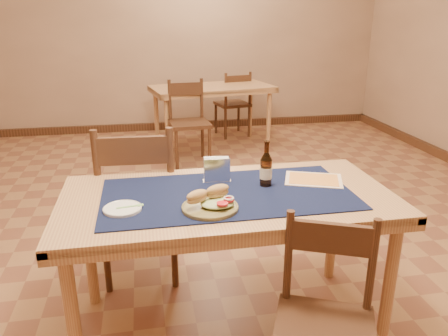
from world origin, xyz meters
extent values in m
cube|color=#936440|center=(0.00, 0.00, -0.01)|extent=(6.00, 7.00, 0.02)
cube|color=tan|center=(0.00, 3.51, 1.40)|extent=(6.00, 0.02, 2.80)
cylinder|color=tan|center=(-0.72, -1.12, 0.35)|extent=(0.06, 0.06, 0.71)
cylinder|color=tan|center=(0.72, -1.12, 0.35)|extent=(0.06, 0.06, 0.71)
cylinder|color=tan|center=(-0.72, -0.48, 0.35)|extent=(0.06, 0.06, 0.71)
cylinder|color=tan|center=(0.72, -0.48, 0.35)|extent=(0.06, 0.06, 0.71)
cube|color=tan|center=(0.00, -0.80, 0.73)|extent=(1.60, 0.80, 0.04)
cube|color=#0E1236|center=(0.00, -0.80, 0.75)|extent=(1.20, 0.60, 0.01)
cube|color=#482A19|center=(0.00, 3.47, 0.05)|extent=(6.00, 0.06, 0.10)
cylinder|color=tan|center=(-0.12, 2.15, 0.35)|extent=(0.05, 0.05, 0.71)
cylinder|color=tan|center=(1.14, 2.37, 0.35)|extent=(0.05, 0.05, 0.71)
cylinder|color=tan|center=(-0.22, 2.70, 0.35)|extent=(0.05, 0.05, 0.71)
cylinder|color=tan|center=(1.04, 2.93, 0.35)|extent=(0.05, 0.05, 0.71)
cube|color=tan|center=(0.46, 2.54, 0.73)|extent=(1.55, 0.97, 0.04)
cylinder|color=#482A19|center=(-0.23, -0.02, 0.25)|extent=(0.04, 0.04, 0.49)
cylinder|color=#482A19|center=(-0.62, 0.00, 0.25)|extent=(0.04, 0.04, 0.49)
cylinder|color=#482A19|center=(-0.25, -0.41, 0.25)|extent=(0.04, 0.04, 0.49)
cylinder|color=#482A19|center=(-0.64, -0.39, 0.25)|extent=(0.04, 0.04, 0.49)
cube|color=#482A19|center=(-0.43, -0.20, 0.49)|extent=(0.49, 0.49, 0.04)
cube|color=#482A19|center=(-0.45, -0.41, 0.88)|extent=(0.40, 0.05, 0.15)
cylinder|color=#482A19|center=(-0.25, -0.42, 0.75)|extent=(0.04, 0.04, 0.51)
cylinder|color=#482A19|center=(-0.64, -0.40, 0.75)|extent=(0.04, 0.04, 0.51)
cube|color=#482A19|center=(0.26, -1.44, 0.41)|extent=(0.51, 0.51, 0.04)
cube|color=#482A19|center=(0.33, -1.28, 0.73)|extent=(0.31, 0.16, 0.13)
cylinder|color=#482A19|center=(0.17, -1.21, 0.62)|extent=(0.03, 0.03, 0.42)
cylinder|color=#482A19|center=(0.48, -1.34, 0.62)|extent=(0.03, 0.03, 0.42)
cylinder|color=#482A19|center=(-0.06, 1.72, 0.22)|extent=(0.04, 0.04, 0.45)
cylinder|color=#482A19|center=(0.30, 1.74, 0.22)|extent=(0.04, 0.04, 0.45)
cylinder|color=#482A19|center=(-0.08, 2.07, 0.22)|extent=(0.04, 0.04, 0.45)
cylinder|color=#482A19|center=(0.27, 2.10, 0.22)|extent=(0.04, 0.04, 0.45)
cube|color=#482A19|center=(0.11, 1.91, 0.45)|extent=(0.45, 0.45, 0.04)
cube|color=#482A19|center=(0.09, 2.10, 0.80)|extent=(0.36, 0.06, 0.14)
cylinder|color=#482A19|center=(-0.08, 2.08, 0.68)|extent=(0.04, 0.04, 0.46)
cylinder|color=#482A19|center=(0.27, 2.11, 0.68)|extent=(0.04, 0.04, 0.46)
cylinder|color=#482A19|center=(0.94, 3.20, 0.22)|extent=(0.03, 0.03, 0.43)
cylinder|color=#482A19|center=(0.60, 3.13, 0.22)|extent=(0.03, 0.03, 0.43)
cylinder|color=#482A19|center=(1.01, 2.86, 0.22)|extent=(0.03, 0.03, 0.43)
cylinder|color=#482A19|center=(0.67, 2.79, 0.22)|extent=(0.03, 0.03, 0.43)
cube|color=#482A19|center=(0.81, 2.99, 0.43)|extent=(0.48, 0.48, 0.04)
cube|color=#482A19|center=(0.85, 2.82, 0.77)|extent=(0.34, 0.10, 0.13)
cylinder|color=#482A19|center=(1.01, 2.85, 0.65)|extent=(0.03, 0.03, 0.44)
cylinder|color=#482A19|center=(0.68, 2.78, 0.65)|extent=(0.03, 0.03, 0.44)
cylinder|color=olive|center=(-0.11, -0.96, 0.76)|extent=(0.25, 0.25, 0.01)
torus|color=olive|center=(-0.11, -0.96, 0.77)|extent=(0.25, 0.25, 0.01)
ellipsoid|color=#B2C889|center=(-0.08, -0.97, 0.78)|extent=(0.15, 0.12, 0.03)
ellipsoid|color=tan|center=(-0.17, -0.97, 0.82)|extent=(0.12, 0.10, 0.06)
ellipsoid|color=tan|center=(-0.07, -0.93, 0.82)|extent=(0.12, 0.08, 0.06)
cylinder|color=red|center=(-0.07, -1.02, 0.80)|extent=(0.05, 0.05, 0.01)
cylinder|color=red|center=(-0.03, -0.98, 0.80)|extent=(0.05, 0.05, 0.01)
torus|color=silver|center=(-0.03, -0.98, 0.81)|extent=(0.05, 0.05, 0.01)
cylinder|color=white|center=(-0.49, -0.90, 0.76)|extent=(0.17, 0.17, 0.01)
torus|color=white|center=(-0.49, -0.90, 0.77)|extent=(0.17, 0.17, 0.01)
cube|color=#89CE71|center=(-0.48, -0.90, 0.77)|extent=(0.09, 0.02, 0.00)
cube|color=#89CE71|center=(-0.42, -0.89, 0.77)|extent=(0.03, 0.02, 0.00)
cylinder|color=#48240C|center=(0.21, -0.73, 0.82)|extent=(0.06, 0.06, 0.13)
cone|color=#48240C|center=(0.21, -0.73, 0.91)|extent=(0.06, 0.06, 0.04)
cylinder|color=#48240C|center=(0.21, -0.73, 0.95)|extent=(0.02, 0.02, 0.05)
cylinder|color=#48240C|center=(0.21, -0.73, 0.98)|extent=(0.03, 0.03, 0.01)
cylinder|color=beige|center=(0.21, -0.73, 0.82)|extent=(0.06, 0.06, 0.06)
cube|color=white|center=(-0.02, -0.63, 0.76)|extent=(0.15, 0.06, 0.00)
cube|color=white|center=(-0.03, -0.65, 0.82)|extent=(0.13, 0.02, 0.12)
cube|color=white|center=(-0.02, -0.61, 0.82)|extent=(0.13, 0.02, 0.12)
cube|color=white|center=(-0.02, -0.63, 0.82)|extent=(0.13, 0.05, 0.11)
cube|color=#4086CE|center=(-0.03, -0.65, 0.83)|extent=(0.09, 0.01, 0.04)
cube|color=beige|center=(0.47, -0.71, 0.76)|extent=(0.35, 0.30, 0.00)
cube|color=orange|center=(0.47, -0.71, 0.76)|extent=(0.30, 0.25, 0.00)
camera|label=1|loc=(-0.38, -2.71, 1.57)|focal=35.00mm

